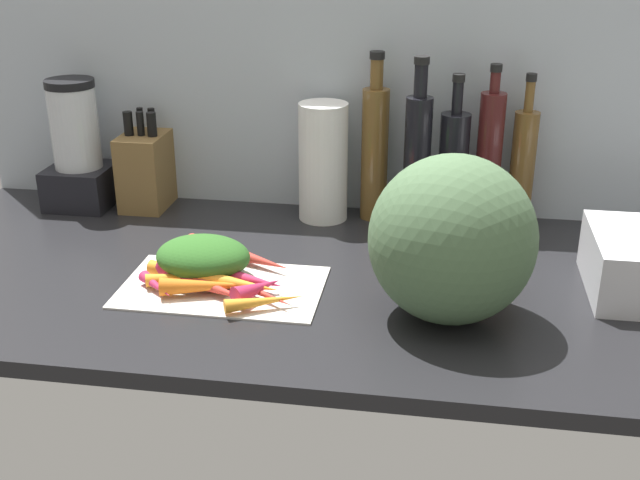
% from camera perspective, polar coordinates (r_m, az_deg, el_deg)
% --- Properties ---
extents(ground_plane, '(1.70, 0.80, 0.03)m').
position_cam_1_polar(ground_plane, '(1.56, -0.90, -2.82)').
color(ground_plane, black).
extents(wall_back, '(1.70, 0.03, 0.60)m').
position_cam_1_polar(wall_back, '(1.82, 1.18, 11.44)').
color(wall_back, '#ADB7C1').
rests_on(wall_back, ground_plane).
extents(cutting_board, '(0.37, 0.23, 0.01)m').
position_cam_1_polar(cutting_board, '(1.50, -6.99, -3.30)').
color(cutting_board, beige).
rests_on(cutting_board, ground_plane).
extents(carrot_0, '(0.11, 0.05, 0.03)m').
position_cam_1_polar(carrot_0, '(1.53, -10.36, -2.18)').
color(carrot_0, orange).
rests_on(carrot_0, cutting_board).
extents(carrot_1, '(0.16, 0.06, 0.03)m').
position_cam_1_polar(carrot_1, '(1.45, -5.74, -3.16)').
color(carrot_1, orange).
rests_on(carrot_1, cutting_board).
extents(carrot_2, '(0.13, 0.08, 0.03)m').
position_cam_1_polar(carrot_2, '(1.44, -7.03, -3.64)').
color(carrot_2, red).
rests_on(carrot_2, cutting_board).
extents(carrot_3, '(0.16, 0.11, 0.02)m').
position_cam_1_polar(carrot_3, '(1.44, -4.43, -3.73)').
color(carrot_3, red).
rests_on(carrot_3, cutting_board).
extents(carrot_4, '(0.17, 0.08, 0.03)m').
position_cam_1_polar(carrot_4, '(1.50, -9.08, -2.65)').
color(carrot_4, orange).
rests_on(carrot_4, cutting_board).
extents(carrot_5, '(0.12, 0.14, 0.03)m').
position_cam_1_polar(carrot_5, '(1.60, -8.15, -0.95)').
color(carrot_5, red).
rests_on(carrot_5, cutting_board).
extents(carrot_6, '(0.18, 0.07, 0.03)m').
position_cam_1_polar(carrot_6, '(1.46, -7.88, -3.27)').
color(carrot_6, orange).
rests_on(carrot_6, cutting_board).
extents(carrot_7, '(0.09, 0.09, 0.02)m').
position_cam_1_polar(carrot_7, '(1.49, -11.61, -3.24)').
color(carrot_7, '#B2264C').
rests_on(carrot_7, cutting_board).
extents(carrot_8, '(0.09, 0.10, 0.04)m').
position_cam_1_polar(carrot_8, '(1.44, -4.47, -3.46)').
color(carrot_8, '#B2264C').
rests_on(carrot_8, cutting_board).
extents(carrot_9, '(0.13, 0.10, 0.03)m').
position_cam_1_polar(carrot_9, '(1.50, -9.65, -2.61)').
color(carrot_9, '#B2264C').
rests_on(carrot_9, cutting_board).
extents(carrot_10, '(0.11, 0.06, 0.03)m').
position_cam_1_polar(carrot_10, '(1.47, -4.60, -2.95)').
color(carrot_10, '#B2264C').
rests_on(carrot_10, cutting_board).
extents(carrot_11, '(0.11, 0.07, 0.02)m').
position_cam_1_polar(carrot_11, '(1.55, -3.91, -1.60)').
color(carrot_11, red).
rests_on(carrot_11, cutting_board).
extents(carrot_12, '(0.14, 0.08, 0.03)m').
position_cam_1_polar(carrot_12, '(1.40, -3.98, -4.39)').
color(carrot_12, orange).
rests_on(carrot_12, cutting_board).
extents(carrot_greens_pile, '(0.18, 0.14, 0.08)m').
position_cam_1_polar(carrot_greens_pile, '(1.52, -8.36, -1.19)').
color(carrot_greens_pile, '#2D6023').
rests_on(carrot_greens_pile, cutting_board).
extents(winter_squash, '(0.28, 0.26, 0.29)m').
position_cam_1_polar(winter_squash, '(1.34, 9.42, -0.00)').
color(winter_squash, '#4C6B47').
rests_on(winter_squash, ground_plane).
extents(knife_block, '(0.10, 0.16, 0.23)m').
position_cam_1_polar(knife_block, '(1.92, -12.28, 5.03)').
color(knife_block, brown).
rests_on(knife_block, ground_plane).
extents(blender_appliance, '(0.15, 0.15, 0.30)m').
position_cam_1_polar(blender_appliance, '(1.94, -16.95, 6.02)').
color(blender_appliance, black).
rests_on(blender_appliance, ground_plane).
extents(paper_towel_roll, '(0.11, 0.11, 0.26)m').
position_cam_1_polar(paper_towel_roll, '(1.78, 0.23, 5.59)').
color(paper_towel_roll, white).
rests_on(paper_towel_roll, ground_plane).
extents(bottle_0, '(0.06, 0.06, 0.38)m').
position_cam_1_polar(bottle_0, '(1.78, 3.93, 6.44)').
color(bottle_0, brown).
rests_on(bottle_0, ground_plane).
extents(bottle_1, '(0.06, 0.06, 0.38)m').
position_cam_1_polar(bottle_1, '(1.73, 6.96, 5.82)').
color(bottle_1, black).
rests_on(bottle_1, ground_plane).
extents(bottle_2, '(0.06, 0.06, 0.34)m').
position_cam_1_polar(bottle_2, '(1.75, 9.47, 5.08)').
color(bottle_2, black).
rests_on(bottle_2, ground_plane).
extents(bottle_3, '(0.06, 0.06, 0.36)m').
position_cam_1_polar(bottle_3, '(1.76, 11.97, 5.69)').
color(bottle_3, '#471919').
rests_on(bottle_3, ground_plane).
extents(bottle_4, '(0.05, 0.05, 0.34)m').
position_cam_1_polar(bottle_4, '(1.79, 14.27, 5.12)').
color(bottle_4, brown).
rests_on(bottle_4, ground_plane).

